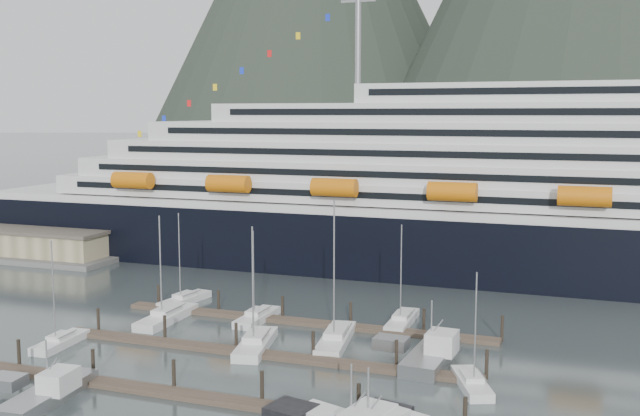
# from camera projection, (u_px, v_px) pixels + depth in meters

# --- Properties ---
(ground) EXTENTS (1600.00, 1600.00, 0.00)m
(ground) POSITION_uv_depth(u_px,v_px,m) (290.00, 370.00, 75.38)
(ground) COLOR #4A5757
(ground) RESTS_ON ground
(cruise_ship) EXTENTS (210.00, 30.40, 50.30)m
(cruise_ship) POSITION_uv_depth(u_px,v_px,m) (606.00, 203.00, 114.86)
(cruise_ship) COLOR black
(cruise_ship) RESTS_ON ground
(warehouse) EXTENTS (46.00, 20.00, 5.80)m
(warehouse) POSITION_uv_depth(u_px,v_px,m) (17.00, 241.00, 138.72)
(warehouse) COLOR #595956
(warehouse) RESTS_ON ground
(dock_near) EXTENTS (48.18, 2.28, 3.20)m
(dock_near) POSITION_uv_depth(u_px,v_px,m) (198.00, 396.00, 67.75)
(dock_near) COLOR #45372C
(dock_near) RESTS_ON ground
(dock_mid) EXTENTS (48.18, 2.28, 3.20)m
(dock_mid) POSITION_uv_depth(u_px,v_px,m) (258.00, 353.00, 79.86)
(dock_mid) COLOR #45372C
(dock_mid) RESTS_ON ground
(dock_far) EXTENTS (48.18, 2.28, 3.20)m
(dock_far) POSITION_uv_depth(u_px,v_px,m) (302.00, 321.00, 91.98)
(dock_far) COLOR #45372C
(dock_far) RESTS_ON ground
(sailboat_a) EXTENTS (2.94, 8.29, 12.41)m
(sailboat_a) POSITION_uv_depth(u_px,v_px,m) (60.00, 342.00, 83.16)
(sailboat_a) COLOR silver
(sailboat_a) RESTS_ON ground
(sailboat_b) EXTENTS (3.10, 11.18, 13.95)m
(sailboat_b) POSITION_uv_depth(u_px,v_px,m) (167.00, 318.00, 93.08)
(sailboat_b) COLOR silver
(sailboat_b) RESTS_ON ground
(sailboat_c) EXTENTS (5.09, 11.01, 14.29)m
(sailboat_c) POSITION_uv_depth(u_px,v_px,m) (256.00, 345.00, 82.21)
(sailboat_c) COLOR silver
(sailboat_c) RESTS_ON ground
(sailboat_d) EXTENTS (4.62, 12.23, 17.00)m
(sailboat_d) POSITION_uv_depth(u_px,v_px,m) (336.00, 340.00, 83.97)
(sailboat_d) COLOR silver
(sailboat_d) RESTS_ON ground
(sailboat_e) EXTENTS (3.56, 9.43, 12.89)m
(sailboat_e) POSITION_uv_depth(u_px,v_px,m) (185.00, 300.00, 102.02)
(sailboat_e) COLOR silver
(sailboat_e) RESTS_ON ground
(sailboat_f) EXTENTS (2.64, 8.85, 11.95)m
(sailboat_f) POSITION_uv_depth(u_px,v_px,m) (257.00, 318.00, 93.13)
(sailboat_f) COLOR silver
(sailboat_f) RESTS_ON ground
(sailboat_g) EXTENTS (2.65, 9.81, 12.92)m
(sailboat_g) POSITION_uv_depth(u_px,v_px,m) (402.00, 321.00, 91.69)
(sailboat_g) COLOR silver
(sailboat_g) RESTS_ON ground
(sailboat_h) EXTENTS (5.20, 8.29, 11.67)m
(sailboat_h) POSITION_uv_depth(u_px,v_px,m) (472.00, 384.00, 70.49)
(sailboat_h) COLOR silver
(sailboat_h) RESTS_ON ground
(trawler_a) EXTENTS (8.42, 11.64, 6.24)m
(trawler_a) POSITION_uv_depth(u_px,v_px,m) (47.00, 392.00, 67.21)
(trawler_a) COLOR #96999C
(trawler_a) RESTS_ON ground
(trawler_e) EXTENTS (8.78, 11.51, 7.37)m
(trawler_e) POSITION_uv_depth(u_px,v_px,m) (430.00, 355.00, 77.35)
(trawler_e) COLOR #96999C
(trawler_e) RESTS_ON ground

